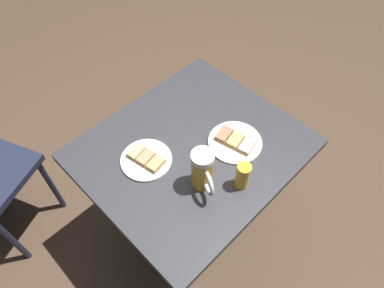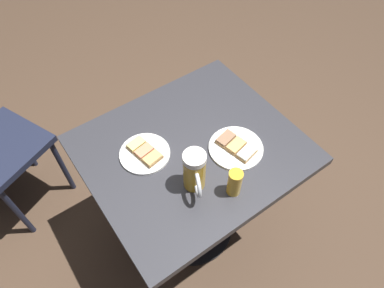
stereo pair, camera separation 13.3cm
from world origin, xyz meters
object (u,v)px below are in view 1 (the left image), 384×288
Objects in this scene: plate_far at (235,142)px; beer_mug at (203,171)px; beer_glass_small at (243,176)px; plate_near at (146,159)px.

plate_far is 1.24× the size of beer_mug.
beer_glass_small is (0.14, -0.13, 0.05)m from plate_far.
plate_far is at bearing 137.34° from beer_glass_small.
plate_far is at bearing 58.84° from plate_near.
beer_mug is 1.51× the size of beer_glass_small.
plate_far is 1.86× the size of beer_glass_small.
beer_glass_small reaches higher than plate_far.
plate_far is 0.19m from beer_glass_small.
beer_glass_small is at bearing -42.66° from plate_far.
plate_near and plate_far have the same top height.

